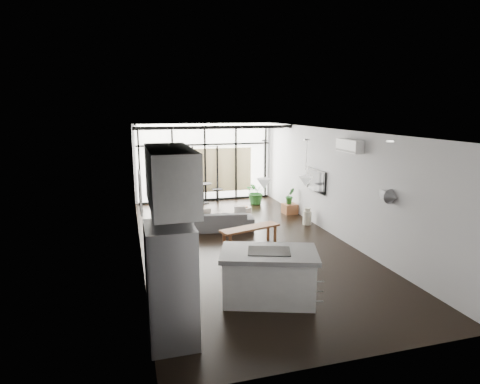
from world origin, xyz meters
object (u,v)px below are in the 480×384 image
sofa (221,218)px  console_bench (250,237)px  island (269,276)px  tv (316,181)px  milk_can (307,216)px  pouf (244,213)px  fridge (171,284)px

sofa → console_bench: bearing=111.6°
island → tv: 5.05m
sofa → milk_can: (2.52, -0.18, -0.10)m
pouf → fridge: bearing=-115.4°
island → tv: size_ratio=1.51×
console_bench → milk_can: bearing=15.4°
fridge → island: bearing=24.3°
pouf → milk_can: milk_can is taller
milk_can → fridge: bearing=-132.2°
fridge → sofa: bearing=69.3°
fridge → pouf: fridge is taller
sofa → tv: (2.73, -0.24, 0.95)m
sofa → console_bench: 1.58m
milk_can → tv: tv is taller
pouf → tv: tv is taller
console_bench → tv: size_ratio=1.40×
tv → milk_can: bearing=163.7°
pouf → tv: 2.41m
pouf → tv: size_ratio=0.44×
island → pouf: (1.06, 5.15, -0.26)m
island → sofa: 4.30m
fridge → tv: fridge is taller
milk_can → tv: bearing=-16.3°
island → milk_can: (2.68, 4.12, -0.21)m
fridge → tv: (4.66, 4.85, 0.43)m
sofa → milk_can: 2.53m
island → milk_can: size_ratio=3.39×
fridge → sofa: fridge is taller
tv → island: bearing=-125.5°
fridge → sofa: 5.47m
console_bench → milk_can: (2.16, 1.35, -0.00)m
console_bench → pouf: bearing=60.6°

